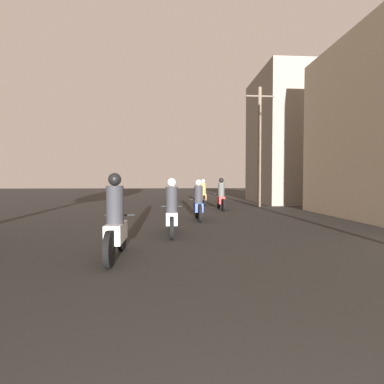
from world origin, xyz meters
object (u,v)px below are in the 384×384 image
building_right_far (290,139)px  utility_pole_far (259,145)px  motorcycle_silver (172,212)px  motorcycle_black (172,193)px  motorcycle_blue (198,204)px  motorcycle_orange (203,195)px  motorcycle_white (116,225)px  motorcycle_red (221,197)px

building_right_far → utility_pole_far: size_ratio=1.29×
motorcycle_silver → motorcycle_black: 14.05m
motorcycle_black → utility_pole_far: (4.86, -5.64, 2.91)m
building_right_far → utility_pole_far: 4.75m
building_right_far → motorcycle_blue: bearing=-128.7°
motorcycle_orange → motorcycle_black: size_ratio=0.96×
motorcycle_black → utility_pole_far: bearing=-51.2°
motorcycle_white → motorcycle_black: motorcycle_white is taller
motorcycle_orange → motorcycle_red: bearing=-70.0°
motorcycle_black → utility_pole_far: 7.99m
motorcycle_silver → motorcycle_orange: 9.93m
motorcycle_blue → motorcycle_black: motorcycle_blue is taller
motorcycle_white → motorcycle_red: size_ratio=0.94×
motorcycle_white → motorcycle_blue: bearing=76.1°
motorcycle_orange → building_right_far: 7.53m
motorcycle_white → motorcycle_blue: size_ratio=1.01×
motorcycle_red → utility_pole_far: utility_pole_far is taller
motorcycle_red → motorcycle_white: bearing=-111.9°
utility_pole_far → motorcycle_white: bearing=-118.9°
motorcycle_black → building_right_far: size_ratio=0.23×
motorcycle_white → motorcycle_blue: motorcycle_white is taller
motorcycle_blue → motorcycle_orange: 6.87m
motorcycle_silver → motorcycle_red: size_ratio=1.01×
motorcycle_white → motorcycle_red: bearing=75.9°
motorcycle_black → utility_pole_far: size_ratio=0.30×
motorcycle_orange → motorcycle_silver: bearing=-92.7°
motorcycle_white → building_right_far: 17.41m
motorcycle_white → utility_pole_far: 12.76m
utility_pole_far → motorcycle_red: bearing=-146.9°
motorcycle_silver → utility_pole_far: utility_pole_far is taller
motorcycle_white → motorcycle_red: motorcycle_red is taller
building_right_far → utility_pole_far: bearing=-132.8°
utility_pole_far → building_right_far: bearing=47.2°
motorcycle_white → motorcycle_orange: size_ratio=1.00×
motorcycle_blue → motorcycle_orange: size_ratio=0.99×
motorcycle_blue → motorcycle_orange: bearing=91.6°
motorcycle_silver → motorcycle_blue: motorcycle_silver is taller
motorcycle_black → building_right_far: 9.12m
motorcycle_orange → utility_pole_far: size_ratio=0.29×
motorcycle_red → motorcycle_orange: 2.99m
building_right_far → motorcycle_black: bearing=164.7°
motorcycle_white → motorcycle_silver: (1.06, 2.47, -0.03)m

